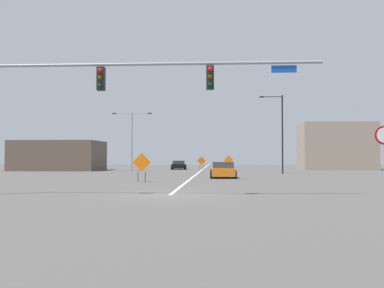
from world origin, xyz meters
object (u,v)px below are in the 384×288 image
Objects in this scene: construction_sign_right_shoulder at (142,164)px; car_black_far at (179,165)px; traffic_signal_assembly at (109,88)px; construction_sign_median_near at (229,161)px; construction_sign_right_lane at (201,161)px; street_lamp_far_right at (132,135)px; street_lamp_far_left at (281,130)px; car_orange_distant at (223,170)px.

car_black_far is (-0.28, 31.82, -0.66)m from construction_sign_right_shoulder.
construction_sign_median_near is (6.27, 37.61, -3.58)m from traffic_signal_assembly.
construction_sign_right_shoulder is 1.10× the size of construction_sign_right_lane.
traffic_signal_assembly is 2.07× the size of street_lamp_far_right.
street_lamp_far_left is 4.10× the size of construction_sign_median_near.
construction_sign_right_lane is (8.26, 5.79, -3.29)m from street_lamp_far_right.
construction_sign_right_lane is (-8.59, 13.72, -3.35)m from street_lamp_far_left.
street_lamp_far_left is 13.07m from construction_sign_median_near.
street_lamp_far_left is at bearing -66.71° from construction_sign_median_near.
construction_sign_right_shoulder is 0.50× the size of car_orange_distant.
construction_sign_right_shoulder reaches higher than car_black_far.
traffic_signal_assembly reaches higher than car_orange_distant.
street_lamp_far_right is 12.81m from construction_sign_median_near.
traffic_signal_assembly is at bearing -93.87° from construction_sign_right_lane.
construction_sign_right_lane is at bearing 96.48° from car_orange_distant.
street_lamp_far_left is 19.77m from construction_sign_right_shoulder.
street_lamp_far_left is at bearing 53.73° from construction_sign_right_shoulder.
traffic_signal_assembly is 28.33m from street_lamp_far_left.
construction_sign_median_near reaches higher than car_orange_distant.
car_orange_distant is (-5.98, -9.27, -3.85)m from street_lamp_far_left.
car_black_far is (-5.84, 25.36, -0.03)m from car_orange_distant.
traffic_signal_assembly reaches higher than car_black_far.
construction_sign_right_shoulder is 8.55m from car_orange_distant.
street_lamp_far_right is 10.32m from car_black_far.
car_black_far is at bearing 143.75° from construction_sign_right_lane.
construction_sign_median_near is at bearing -33.24° from car_black_far.
construction_sign_right_shoulder is (-11.54, -15.73, -3.23)m from street_lamp_far_left.
construction_sign_right_lane is at bearing -36.25° from car_black_far.
street_lamp_far_left is 16.53m from construction_sign_right_lane.
street_lamp_far_right reaches higher than construction_sign_median_near.
construction_sign_median_near reaches higher than car_black_far.
street_lamp_far_left is at bearing -57.97° from construction_sign_right_lane.
street_lamp_far_right reaches higher than car_orange_distant.
car_black_far is (-6.81, 4.46, -0.64)m from construction_sign_median_near.
street_lamp_far_left is (11.28, 25.98, -0.33)m from traffic_signal_assembly.
street_lamp_far_right is at bearing 102.65° from construction_sign_right_shoulder.
street_lamp_far_right is at bearing -121.66° from car_black_far.
car_orange_distant is at bearing -122.82° from street_lamp_far_left.
car_orange_distant is 26.03m from car_black_far.
traffic_signal_assembly is 42.29m from car_black_far.
construction_sign_right_shoulder is at bearing -89.50° from car_black_far.
construction_sign_right_lane is at bearing 35.02° from street_lamp_far_right.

